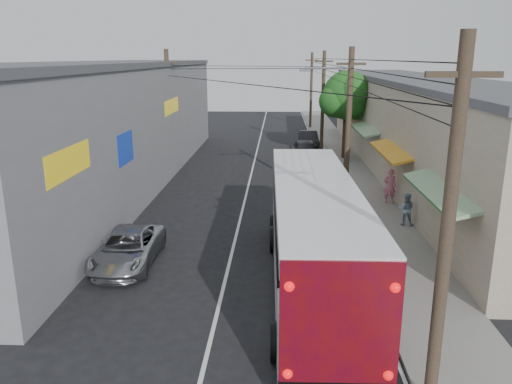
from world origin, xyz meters
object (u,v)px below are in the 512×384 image
parked_car_far (309,139)px  jeepney (128,248)px  pedestrian_near (390,186)px  parked_suv (317,194)px  parked_car_mid (306,151)px  pedestrian_far (406,209)px  coach_bus (313,233)px

parked_car_far → jeepney: bearing=-110.3°
parked_car_far → pedestrian_near: 17.62m
parked_suv → parked_car_mid: (0.00, 11.83, 0.05)m
jeepney → parked_suv: (7.56, 7.46, 0.12)m
jeepney → pedestrian_far: (11.36, 4.72, 0.23)m
pedestrian_far → jeepney: bearing=36.4°
parked_car_mid → pedestrian_far: size_ratio=3.15×
jeepney → pedestrian_near: (11.36, 8.26, 0.40)m
parked_car_far → parked_car_mid: bearing=-97.9°
parked_car_far → pedestrian_near: bearing=-82.1°
pedestrian_far → parked_car_mid: bearing=-61.5°
parked_car_far → coach_bus: bearing=-95.6°
parked_car_mid → parked_car_far: 6.31m
jeepney → pedestrian_far: pedestrian_far is taller
parked_car_far → pedestrian_far: bearing=-83.9°
parked_suv → parked_car_mid: 11.83m
jeepney → parked_car_far: (8.13, 25.58, 0.05)m
coach_bus → pedestrian_near: 10.76m
parked_car_mid → parked_car_far: size_ratio=1.13×
coach_bus → parked_suv: coach_bus is taller
parked_car_mid → pedestrian_near: 11.68m
parked_car_far → pedestrian_far: pedestrian_far is taller
pedestrian_far → parked_suv: bearing=-22.0°
parked_suv → pedestrian_far: (3.80, -2.75, 0.12)m
pedestrian_far → pedestrian_near: bearing=-76.1°
coach_bus → parked_suv: (0.80, 8.90, -1.11)m
jeepney → pedestrian_far: 12.30m
jeepney → parked_suv: bearing=43.8°
coach_bus → parked_suv: 9.00m
jeepney → parked_car_far: parked_car_far is taller
coach_bus → parked_suv: bearing=83.6°
parked_car_mid → parked_suv: bearing=-93.7°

